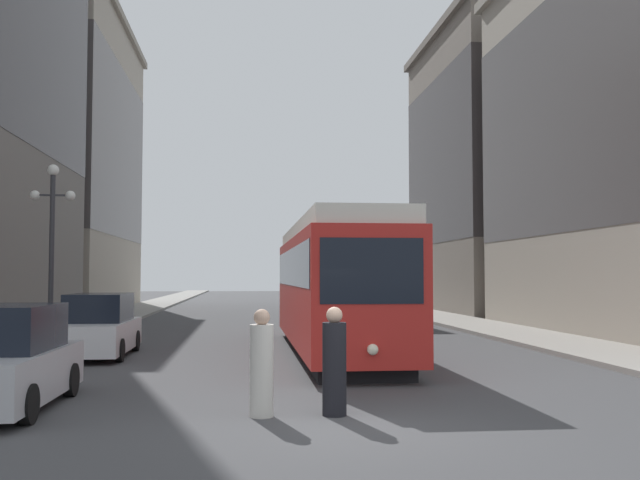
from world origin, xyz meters
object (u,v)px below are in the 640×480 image
at_px(parked_car_left_near, 99,327).
at_px(lamp_post_left_near, 52,227).
at_px(parked_car_left_mid, 3,361).
at_px(streetcar, 333,284).
at_px(transit_bus, 354,283).
at_px(pedestrian_crossing_near, 334,365).
at_px(pedestrian_crossing_far, 262,366).

bearing_deg(parked_car_left_near, lamp_post_left_near, 133.12).
bearing_deg(parked_car_left_mid, lamp_post_left_near, 101.23).
relative_size(streetcar, transit_bus, 1.04).
relative_size(parked_car_left_mid, lamp_post_left_near, 0.74).
bearing_deg(pedestrian_crossing_near, lamp_post_left_near, -20.48).
xyz_separation_m(streetcar, parked_car_left_mid, (-6.89, -8.29, -1.26)).
relative_size(transit_bus, pedestrian_crossing_far, 7.22).
height_order(parked_car_left_near, parked_car_left_mid, same).
bearing_deg(streetcar, transit_bus, 79.15).
bearing_deg(transit_bus, streetcar, -103.23).
distance_m(transit_bus, parked_car_left_mid, 26.99).
height_order(pedestrian_crossing_near, pedestrian_crossing_far, pedestrian_crossing_near).
height_order(streetcar, parked_car_left_near, streetcar).
relative_size(parked_car_left_near, lamp_post_left_near, 0.80).
height_order(parked_car_left_near, pedestrian_crossing_near, parked_car_left_near).
height_order(parked_car_left_mid, pedestrian_crossing_near, parked_car_left_mid).
bearing_deg(parked_car_left_mid, streetcar, 50.96).
height_order(transit_bus, parked_car_left_near, transit_bus).
bearing_deg(lamp_post_left_near, pedestrian_crossing_near, -56.14).
distance_m(streetcar, pedestrian_crossing_near, 9.58).
distance_m(transit_bus, pedestrian_crossing_far, 26.73).
distance_m(parked_car_left_near, pedestrian_crossing_far, 10.33).
xyz_separation_m(parked_car_left_near, pedestrian_crossing_far, (4.50, -9.30, -0.01)).
distance_m(parked_car_left_near, parked_car_left_mid, 8.19).
xyz_separation_m(parked_car_left_near, lamp_post_left_near, (-1.90, 2.02, 3.06)).
relative_size(pedestrian_crossing_near, pedestrian_crossing_far, 1.02).
height_order(transit_bus, pedestrian_crossing_near, transit_bus).
bearing_deg(transit_bus, lamp_post_left_near, -131.40).
relative_size(parked_car_left_mid, pedestrian_crossing_far, 2.38).
distance_m(streetcar, parked_car_left_near, 7.00).
distance_m(parked_car_left_mid, lamp_post_left_near, 10.83).
bearing_deg(pedestrian_crossing_far, parked_car_left_near, 17.25).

